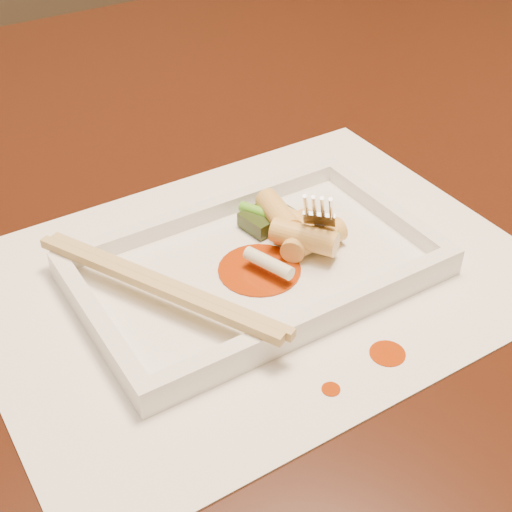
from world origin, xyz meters
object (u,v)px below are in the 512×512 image
plate_base (256,271)px  chopstick_a (153,287)px  placemat (256,276)px  table (156,267)px  fork (324,144)px

plate_base → chopstick_a: 0.08m
chopstick_a → plate_base: bearing=0.0°
placemat → chopstick_a: size_ratio=1.99×
table → placemat: bearing=-86.2°
table → plate_base: size_ratio=5.38×
table → plate_base: 0.20m
placemat → chopstick_a: (-0.08, 0.00, 0.03)m
placemat → chopstick_a: chopstick_a is taller
fork → plate_base: bearing=-165.6°
placemat → plate_base: 0.00m
table → plate_base: bearing=-86.2°
plate_base → fork: (0.07, 0.02, 0.08)m
plate_base → fork: 0.11m
table → chopstick_a: 0.22m
plate_base → chopstick_a: (-0.08, 0.00, 0.02)m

